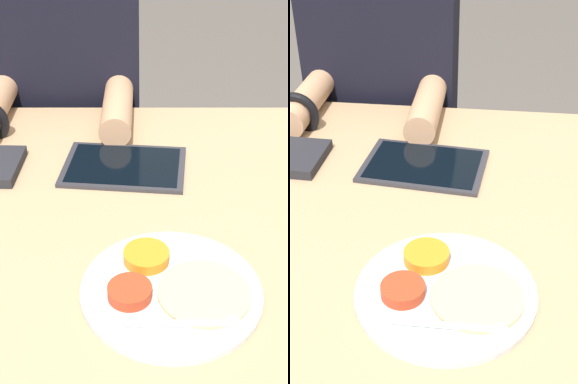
{
  "view_description": "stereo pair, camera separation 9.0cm",
  "coord_description": "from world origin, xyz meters",
  "views": [
    {
      "loc": [
        0.04,
        -0.79,
        1.3
      ],
      "look_at": [
        0.04,
        -0.04,
        0.8
      ],
      "focal_mm": 50.0,
      "sensor_mm": 36.0,
      "label": 1
    },
    {
      "loc": [
        0.13,
        -0.79,
        1.3
      ],
      "look_at": [
        0.04,
        -0.04,
        0.8
      ],
      "focal_mm": 50.0,
      "sensor_mm": 36.0,
      "label": 2
    }
  ],
  "objects": [
    {
      "name": "tablet_device",
      "position": [
        0.0,
        0.14,
        0.74
      ],
      "size": [
        0.26,
        0.2,
        0.01
      ],
      "color": "#28282D",
      "rests_on": "dining_table"
    },
    {
      "name": "thali_tray",
      "position": [
        0.08,
        -0.22,
        0.75
      ],
      "size": [
        0.27,
        0.27,
        0.03
      ],
      "color": "#B7BABF",
      "rests_on": "dining_table"
    },
    {
      "name": "person_diner",
      "position": [
        -0.17,
        0.56,
        0.58
      ],
      "size": [
        0.39,
        0.46,
        1.23
      ],
      "color": "black",
      "rests_on": "ground_plane"
    },
    {
      "name": "dining_table",
      "position": [
        0.0,
        0.0,
        0.37
      ],
      "size": [
        1.19,
        0.86,
        0.74
      ],
      "color": "#9E7F5B",
      "rests_on": "ground_plane"
    }
  ]
}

